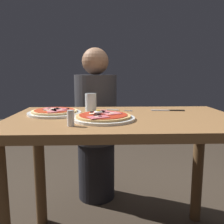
# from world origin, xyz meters

# --- Properties ---
(dining_table) EXTENTS (1.16, 0.71, 0.78)m
(dining_table) POSITION_xyz_m (0.00, 0.00, 0.64)
(dining_table) COLOR olive
(dining_table) RESTS_ON ground
(pizza_foreground) EXTENTS (0.30, 0.30, 0.05)m
(pizza_foreground) POSITION_xyz_m (-0.11, -0.08, 0.79)
(pizza_foreground) COLOR white
(pizza_foreground) RESTS_ON dining_table
(pizza_across_left) EXTENTS (0.29, 0.29, 0.03)m
(pizza_across_left) POSITION_xyz_m (-0.37, 0.08, 0.79)
(pizza_across_left) COLOR white
(pizza_across_left) RESTS_ON dining_table
(water_glass_near) EXTENTS (0.07, 0.07, 0.10)m
(water_glass_near) POSITION_xyz_m (-0.18, 0.18, 0.82)
(water_glass_near) COLOR silver
(water_glass_near) RESTS_ON dining_table
(fork) EXTENTS (0.15, 0.08, 0.00)m
(fork) POSITION_xyz_m (-0.02, 0.20, 0.78)
(fork) COLOR silver
(fork) RESTS_ON dining_table
(knife) EXTENTS (0.20, 0.04, 0.01)m
(knife) POSITION_xyz_m (0.28, 0.18, 0.78)
(knife) COLOR silver
(knife) RESTS_ON dining_table
(salt_shaker) EXTENTS (0.03, 0.03, 0.07)m
(salt_shaker) POSITION_xyz_m (-0.24, -0.21, 0.81)
(salt_shaker) COLOR white
(salt_shaker) RESTS_ON dining_table
(diner_person) EXTENTS (0.32, 0.32, 1.18)m
(diner_person) POSITION_xyz_m (-0.16, 0.63, 0.56)
(diner_person) COLOR black
(diner_person) RESTS_ON ground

